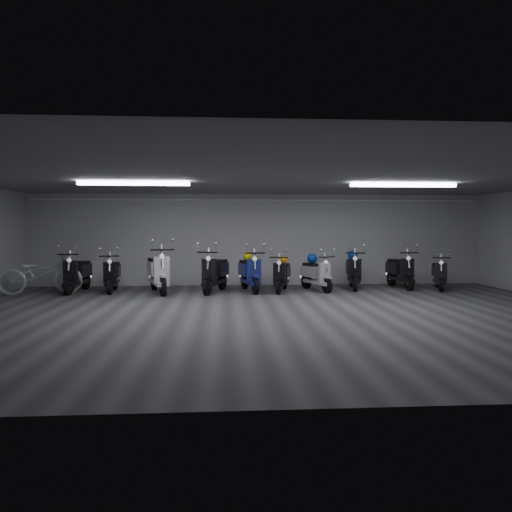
{
  "coord_description": "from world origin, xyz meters",
  "views": [
    {
      "loc": [
        -1.02,
        -9.45,
        1.78
      ],
      "look_at": [
        -0.24,
        2.5,
        1.05
      ],
      "focal_mm": 32.98,
      "sensor_mm": 36.0,
      "label": 1
    }
  ],
  "objects": [
    {
      "name": "bicycle",
      "position": [
        -5.93,
        3.32,
        0.67
      ],
      "size": [
        2.19,
        1.2,
        1.34
      ],
      "primitive_type": "imported",
      "rotation": [
        0.0,
        0.0,
        1.81
      ],
      "color": "silver",
      "rests_on": "floor"
    },
    {
      "name": "scooter_0",
      "position": [
        -5.07,
        3.64,
        0.67
      ],
      "size": [
        0.74,
        1.84,
        1.34
      ],
      "primitive_type": null,
      "rotation": [
        0.0,
        0.0,
        -0.08
      ],
      "color": "black",
      "rests_on": "floor"
    },
    {
      "name": "helmet_2",
      "position": [
        1.44,
        3.71,
        0.9
      ],
      "size": [
        0.29,
        0.29,
        0.29
      ],
      "primitive_type": "sphere",
      "color": "navy",
      "rests_on": "scooter_6"
    },
    {
      "name": "back_wall",
      "position": [
        0.0,
        5.0,
        1.4
      ],
      "size": [
        14.0,
        0.01,
        2.8
      ],
      "primitive_type": "cube",
      "color": "#AAAAAC",
      "rests_on": "ground"
    },
    {
      "name": "front_wall",
      "position": [
        0.0,
        -5.0,
        1.4
      ],
      "size": [
        14.0,
        0.01,
        2.8
      ],
      "primitive_type": "cube",
      "color": "#AAAAAC",
      "rests_on": "ground"
    },
    {
      "name": "scooter_8",
      "position": [
        4.06,
        3.87,
        0.67
      ],
      "size": [
        0.71,
        1.82,
        1.33
      ],
      "primitive_type": null,
      "rotation": [
        0.0,
        0.0,
        0.07
      ],
      "color": "black",
      "rests_on": "floor"
    },
    {
      "name": "scooter_6",
      "position": [
        1.52,
        3.49,
        0.61
      ],
      "size": [
        1.09,
        1.73,
        1.22
      ],
      "primitive_type": null,
      "rotation": [
        0.0,
        0.0,
        0.36
      ],
      "color": "#B8B7BC",
      "rests_on": "floor"
    },
    {
      "name": "fluor_strip_left",
      "position": [
        -3.0,
        1.0,
        2.74
      ],
      "size": [
        2.4,
        0.18,
        0.08
      ],
      "primitive_type": "cube",
      "color": "white",
      "rests_on": "ceiling"
    },
    {
      "name": "scooter_3",
      "position": [
        -1.3,
        3.39,
        0.7
      ],
      "size": [
        1.18,
        1.99,
        1.41
      ],
      "primitive_type": null,
      "rotation": [
        0.0,
        0.0,
        -0.31
      ],
      "color": "black",
      "rests_on": "floor"
    },
    {
      "name": "helmet_0",
      "position": [
        0.6,
        3.64,
        0.87
      ],
      "size": [
        0.23,
        0.23,
        0.23
      ],
      "primitive_type": "sphere",
      "color": "orange",
      "rests_on": "scooter_5"
    },
    {
      "name": "scooter_5",
      "position": [
        0.54,
        3.42,
        0.61
      ],
      "size": [
        0.98,
        1.73,
        1.22
      ],
      "primitive_type": null,
      "rotation": [
        0.0,
        0.0,
        -0.28
      ],
      "color": "black",
      "rests_on": "floor"
    },
    {
      "name": "fluor_strip_right",
      "position": [
        3.0,
        1.0,
        2.74
      ],
      "size": [
        2.4,
        0.18,
        0.08
      ],
      "primitive_type": "cube",
      "color": "white",
      "rests_on": "ceiling"
    },
    {
      "name": "helmet_1",
      "position": [
        2.72,
        4.12,
        0.97
      ],
      "size": [
        0.29,
        0.29,
        0.29
      ],
      "primitive_type": "sphere",
      "color": "navy",
      "rests_on": "scooter_7"
    },
    {
      "name": "scooter_1",
      "position": [
        -4.14,
        3.66,
        0.64
      ],
      "size": [
        0.75,
        1.76,
        1.27
      ],
      "primitive_type": null,
      "rotation": [
        0.0,
        0.0,
        0.11
      ],
      "color": "black",
      "rests_on": "floor"
    },
    {
      "name": "scooter_7",
      "position": [
        2.67,
        3.88,
        0.67
      ],
      "size": [
        0.91,
        1.87,
        1.33
      ],
      "primitive_type": null,
      "rotation": [
        0.0,
        0.0,
        -0.18
      ],
      "color": "black",
      "rests_on": "floor"
    },
    {
      "name": "conduit",
      "position": [
        0.0,
        4.92,
        2.62
      ],
      "size": [
        13.6,
        0.05,
        0.05
      ],
      "primitive_type": "cylinder",
      "rotation": [
        0.0,
        1.57,
        0.0
      ],
      "color": "white",
      "rests_on": "back_wall"
    },
    {
      "name": "helmet_3",
      "position": [
        -0.4,
        3.76,
        0.97
      ],
      "size": [
        0.24,
        0.24,
        0.24
      ],
      "primitive_type": "sphere",
      "color": "yellow",
      "rests_on": "scooter_4"
    },
    {
      "name": "floor",
      "position": [
        0.0,
        0.0,
        -0.01
      ],
      "size": [
        14.0,
        10.0,
        0.01
      ],
      "primitive_type": "cube",
      "color": "#3E3E41",
      "rests_on": "ground"
    },
    {
      "name": "ceiling",
      "position": [
        0.0,
        0.0,
        2.8
      ],
      "size": [
        14.0,
        10.0,
        0.01
      ],
      "primitive_type": "cube",
      "color": "slate",
      "rests_on": "ground"
    },
    {
      "name": "scooter_4",
      "position": [
        -0.35,
        3.51,
        0.68
      ],
      "size": [
        0.96,
        1.92,
        1.37
      ],
      "primitive_type": null,
      "rotation": [
        0.0,
        0.0,
        0.2
      ],
      "color": "navy",
      "rests_on": "floor"
    },
    {
      "name": "scooter_2",
      "position": [
        -2.84,
        3.35,
        0.75
      ],
      "size": [
        1.27,
        2.12,
        1.5
      ],
      "primitive_type": null,
      "rotation": [
        0.0,
        0.0,
        0.32
      ],
      "color": "silver",
      "rests_on": "floor"
    },
    {
      "name": "scooter_9",
      "position": [
        5.07,
        3.52,
        0.59
      ],
      "size": [
        1.01,
        1.67,
        1.18
      ],
      "primitive_type": null,
      "rotation": [
        0.0,
        0.0,
        -0.33
      ],
      "color": "black",
      "rests_on": "floor"
    }
  ]
}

